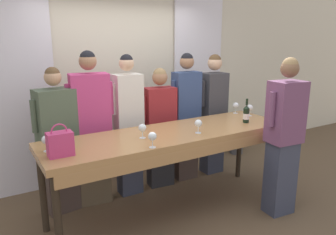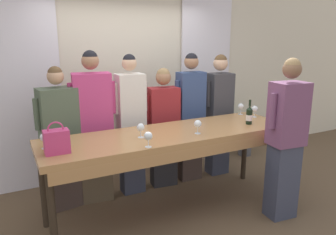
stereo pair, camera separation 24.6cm
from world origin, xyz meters
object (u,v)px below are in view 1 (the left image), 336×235
Objects in this scene: handbag at (60,144)px; wine_glass_front_right at (250,108)px; guest_striped_shirt at (160,127)px; guest_beige_cap at (213,113)px; wine_glass_center_right at (46,140)px; guest_pink_top at (92,129)px; host_pouring at (284,137)px; guest_cream_sweater at (128,124)px; wine_glass_front_left at (152,137)px; wine_glass_center_mid at (236,106)px; guest_navy_coat at (186,115)px; wine_glass_front_mid at (142,128)px; wine_glass_center_left at (198,124)px; potted_plant at (237,130)px; wine_bottle at (246,114)px; tasting_bar at (173,140)px; guest_olive_jacket at (58,142)px.

handbag is 1.94× the size of wine_glass_front_right.
wine_glass_front_right is 0.09× the size of guest_striped_shirt.
wine_glass_center_right is at bearing -165.52° from guest_beige_cap.
handbag is 0.16× the size of guest_pink_top.
guest_striped_shirt is 0.90× the size of host_pouring.
guest_cream_sweater reaches higher than handbag.
wine_glass_center_right is at bearing -150.10° from guest_cream_sweater.
wine_glass_center_mid is at bearing 21.97° from wine_glass_front_left.
guest_navy_coat reaches higher than wine_glass_center_right.
guest_beige_cap reaches higher than wine_glass_front_right.
wine_glass_front_mid is 0.08× the size of guest_pink_top.
guest_navy_coat is (0.42, 0.00, 0.11)m from guest_striped_shirt.
guest_navy_coat reaches higher than wine_glass_front_mid.
wine_glass_center_left is 2.33m from potted_plant.
wine_bottle is 1.01× the size of handbag.
host_pouring reaches higher than potted_plant.
tasting_bar is 0.76m from guest_cream_sweater.
handbag is at bearing -161.03° from guest_beige_cap.
guest_pink_top is 1.37m from guest_navy_coat.
tasting_bar is 9.53× the size of wine_bottle.
guest_beige_cap reaches higher than wine_glass_center_left.
wine_glass_front_mid is at bearing -154.50° from guest_beige_cap.
guest_striped_shirt is 1.89m from potted_plant.
guest_cream_sweater reaches higher than wine_glass_center_right.
wine_glass_center_mid is at bearing 5.93° from wine_glass_center_right.
handbag is 0.88m from guest_olive_jacket.
guest_pink_top reaches higher than wine_bottle.
guest_navy_coat is (-0.64, 0.58, -0.15)m from wine_glass_front_right.
wine_bottle is 1.15m from guest_striped_shirt.
wine_glass_front_left is 1.10m from guest_pink_top.
guest_striped_shirt is at bearing -0.00° from guest_pink_top.
wine_glass_center_mid is at bearing -14.35° from guest_cream_sweater.
potted_plant is (3.30, 1.24, -0.68)m from handbag.
wine_glass_front_left is 0.21× the size of potted_plant.
guest_striped_shirt reaches higher than tasting_bar.
wine_glass_front_mid is 0.08× the size of guest_cream_sweater.
potted_plant is (0.73, 0.99, -0.67)m from wine_glass_front_right.
wine_glass_center_mid is (1.64, 0.36, -0.00)m from wine_glass_front_mid.
wine_glass_center_right is at bearing 176.60° from tasting_bar.
guest_striped_shirt is (0.63, 0.74, -0.25)m from wine_glass_front_mid.
guest_cream_sweater is 1.12× the size of guest_striped_shirt.
guest_striped_shirt reaches higher than wine_glass_front_left.
guest_cream_sweater is at bearing 180.00° from guest_beige_cap.
host_pouring is (2.33, -0.54, -0.17)m from handbag.
tasting_bar is at bearing 173.99° from wine_bottle.
wine_glass_center_right is (-2.59, -0.27, 0.00)m from wine_glass_center_mid.
wine_glass_center_right is 2.12m from guest_navy_coat.
guest_beige_cap is 0.98× the size of host_pouring.
wine_glass_center_right is (-2.34, 0.19, -0.00)m from wine_bottle.
wine_glass_front_left is 1.55m from host_pouring.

